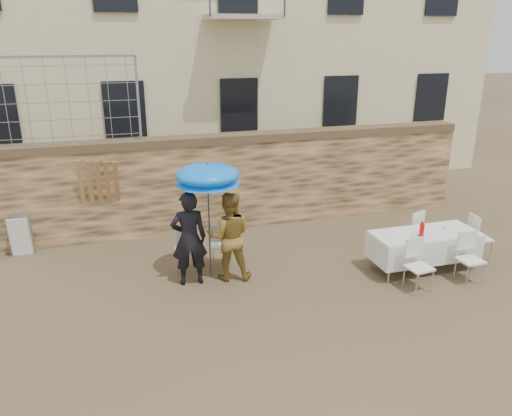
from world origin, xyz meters
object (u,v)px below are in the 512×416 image
object	(u,v)px
table_chair_side	(480,237)
umbrella	(208,178)
couple_chair_right	(220,244)
table_chair_front_right	(471,259)
couple_chair_left	(185,248)
soda_bottle	(422,230)
chair_stack_right	(22,233)
table_chair_back	(410,231)
banquet_table	(425,235)
table_chair_front_left	(419,266)
woman_dress	(229,236)
man_suit	(189,239)

from	to	relation	value
table_chair_side	umbrella	bearing A→B (deg)	90.25
couple_chair_right	table_chair_front_right	bearing A→B (deg)	176.91
umbrella	table_chair_front_right	distance (m)	5.09
couple_chair_right	couple_chair_left	bearing A→B (deg)	21.91
soda_bottle	chair_stack_right	size ratio (longest dim) A/B	0.28
chair_stack_right	table_chair_back	bearing A→B (deg)	-16.15
couple_chair_right	banquet_table	distance (m)	4.02
umbrella	table_chair_back	bearing A→B (deg)	-0.13
soda_bottle	table_chair_front_left	world-z (taller)	soda_bottle
soda_bottle	table_chair_side	world-z (taller)	soda_bottle
woman_dress	couple_chair_left	size ratio (longest dim) A/B	1.79
woman_dress	banquet_table	xyz separation A→B (m)	(3.76, -0.71, -0.13)
table_chair_side	chair_stack_right	xyz separation A→B (m)	(-9.10, 2.99, -0.02)
umbrella	woman_dress	bearing A→B (deg)	-15.95
couple_chair_left	soda_bottle	distance (m)	4.55
man_suit	woman_dress	xyz separation A→B (m)	(0.75, 0.00, -0.04)
man_suit	umbrella	distance (m)	1.16
woman_dress	table_chair_front_left	world-z (taller)	woman_dress
woman_dress	banquet_table	world-z (taller)	woman_dress
umbrella	man_suit	bearing A→B (deg)	-165.96
man_suit	table_chair_side	bearing A→B (deg)	176.38
table_chair_front_left	table_chair_back	distance (m)	1.74
table_chair_back	banquet_table	bearing A→B (deg)	56.54
table_chair_front_left	woman_dress	bearing A→B (deg)	147.71
table_chair_back	table_chair_side	xyz separation A→B (m)	(1.20, -0.70, 0.00)
woman_dress	soda_bottle	bearing A→B (deg)	178.81
man_suit	banquet_table	distance (m)	4.57
couple_chair_right	table_chair_back	world-z (taller)	same
woman_dress	table_chair_front_right	size ratio (longest dim) A/B	1.79
couple_chair_right	chair_stack_right	world-z (taller)	couple_chair_right
woman_dress	chair_stack_right	xyz separation A→B (m)	(-3.94, 2.38, -0.40)
couple_chair_left	chair_stack_right	xyz separation A→B (m)	(-3.19, 1.83, -0.02)
man_suit	banquet_table	world-z (taller)	man_suit
umbrella	banquet_table	world-z (taller)	umbrella
couple_chair_left	table_chair_side	bearing A→B (deg)	170.77
table_chair_front_left	table_chair_side	size ratio (longest dim) A/B	1.00
couple_chair_left	table_chair_front_right	world-z (taller)	same
table_chair_front_left	chair_stack_right	distance (m)	8.07
couple_chair_left	banquet_table	size ratio (longest dim) A/B	0.46
table_chair_front_right	couple_chair_left	bearing A→B (deg)	157.43
table_chair_back	couple_chair_right	bearing A→B (deg)	-25.97
couple_chair_left	table_chair_front_right	size ratio (longest dim) A/B	1.00
man_suit	table_chair_back	bearing A→B (deg)	-176.63
umbrella	table_chair_front_left	xyz separation A→B (m)	(3.51, -1.56, -1.51)
umbrella	table_chair_back	xyz separation A→B (m)	(4.31, -0.01, -1.51)
chair_stack_right	banquet_table	bearing A→B (deg)	-21.85
woman_dress	table_chair_front_right	bearing A→B (deg)	173.48
table_chair_back	couple_chair_left	bearing A→B (deg)	-25.01
table_chair_front_left	soda_bottle	bearing A→B (deg)	48.83
table_chair_front_left	chair_stack_right	xyz separation A→B (m)	(-7.10, 3.84, -0.02)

